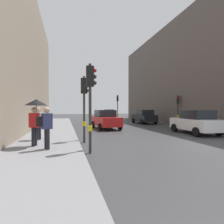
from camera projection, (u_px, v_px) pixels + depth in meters
The scene contains 14 objects.
ground_plane at pixel (201, 146), 8.99m from camera, with size 120.00×120.00×0.00m, color #38383A.
sidewalk_kerb at pixel (52, 134), 12.87m from camera, with size 3.22×40.00×0.16m, color gray.
building_facade_right at pixel (198, 78), 25.69m from camera, with size 12.00×25.71×12.65m, color #5B514C.
traffic_light_near_right at pixel (85, 97), 9.75m from camera, with size 0.45×0.34×3.64m.
traffic_light_mid_street at pixel (178, 105), 20.08m from camera, with size 0.36×0.45×3.42m.
traffic_light_near_left at pixel (91, 92), 7.41m from camera, with size 0.43×0.25×3.73m.
traffic_light_far_median at pixel (118, 103), 26.74m from camera, with size 0.26×0.44×3.98m.
car_red_sedan at pixel (106, 119), 16.74m from camera, with size 2.27×4.33×1.76m.
car_white_compact at pixel (196, 122), 13.31m from camera, with size 2.21×4.30×1.76m.
car_dark_suv at pixel (144, 117), 22.66m from camera, with size 2.04×4.21×1.76m.
car_yellow_taxi at pixel (109, 114), 37.90m from camera, with size 2.24×4.31×1.76m.
pedestrian_with_umbrella at pixel (36, 109), 8.13m from camera, with size 1.00×1.00×2.14m.
pedestrian_with_grey_backpack at pixel (46, 125), 7.45m from camera, with size 0.66×0.48×1.77m.
pedestrian_with_black_backpack at pixel (38, 122), 9.78m from camera, with size 0.66×0.47×1.77m.
Camera 1 is at (-6.63, -7.52, 1.85)m, focal length 28.61 mm.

